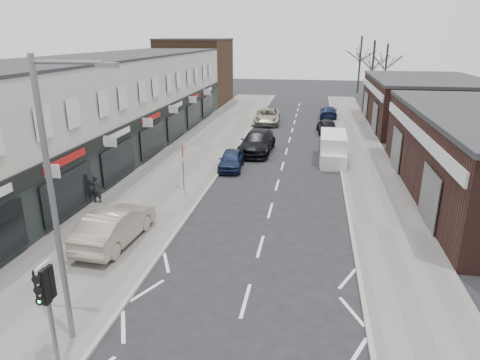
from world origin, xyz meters
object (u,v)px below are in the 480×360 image
at_px(parked_car_right_a, 332,138).
at_px(traffic_light, 46,293).
at_px(white_van, 333,148).
at_px(warning_sign, 183,154).
at_px(sedan_on_pavement, 115,226).
at_px(pedestrian, 97,189).
at_px(parked_car_right_b, 327,126).
at_px(parked_car_left_b, 257,142).
at_px(parked_car_left_c, 267,116).
at_px(parked_car_right_c, 329,112).
at_px(parked_car_left_a, 231,160).
at_px(street_lamp, 57,193).

bearing_deg(parked_car_right_a, traffic_light, 67.67).
bearing_deg(white_van, warning_sign, -136.40).
distance_m(sedan_on_pavement, pedestrian, 5.13).
xyz_separation_m(pedestrian, parked_car_right_b, (12.28, 20.01, -0.22)).
height_order(parked_car_left_b, parked_car_right_b, parked_car_left_b).
relative_size(parked_car_left_b, parked_car_right_a, 1.43).
bearing_deg(parked_car_left_c, sedan_on_pavement, -99.99).
bearing_deg(sedan_on_pavement, warning_sign, -94.11).
distance_m(sedan_on_pavement, parked_car_right_c, 33.39).
height_order(pedestrian, parked_car_right_b, pedestrian).
relative_size(pedestrian, parked_car_left_b, 0.27).
height_order(sedan_on_pavement, parked_car_left_a, sedan_on_pavement).
bearing_deg(parked_car_left_a, parked_car_left_c, 83.87).
xyz_separation_m(traffic_light, street_lamp, (-0.13, 1.22, 2.20)).
bearing_deg(warning_sign, sedan_on_pavement, -97.78).
height_order(parked_car_left_a, parked_car_left_c, parked_car_left_c).
bearing_deg(parked_car_left_a, traffic_light, -96.98).
bearing_deg(parked_car_left_a, parked_car_right_b, 58.57).
height_order(white_van, parked_car_left_c, white_van).
bearing_deg(parked_car_right_c, street_lamp, 78.88).
xyz_separation_m(parked_car_left_a, parked_car_left_c, (0.65, 15.92, 0.10)).
height_order(warning_sign, sedan_on_pavement, warning_sign).
distance_m(sedan_on_pavement, parked_car_left_c, 27.83).
bearing_deg(pedestrian, parked_car_left_a, -133.10).
relative_size(street_lamp, pedestrian, 5.19).
relative_size(parked_car_right_a, parked_car_right_b, 1.00).
xyz_separation_m(traffic_light, parked_car_left_c, (1.69, 34.75, -1.67)).
xyz_separation_m(parked_car_left_c, parked_car_right_b, (5.87, -3.46, -0.07)).
height_order(traffic_light, street_lamp, street_lamp).
bearing_deg(parked_car_left_c, traffic_light, -95.78).
height_order(sedan_on_pavement, parked_car_right_a, sedan_on_pavement).
bearing_deg(parked_car_left_b, parked_car_left_a, -102.22).
height_order(street_lamp, parked_car_right_c, street_lamp).
xyz_separation_m(traffic_light, white_van, (7.80, 21.94, -1.49)).
bearing_deg(traffic_light, parked_car_left_b, 84.61).
bearing_deg(parked_car_right_c, parked_car_right_a, 90.84).
distance_m(traffic_light, parked_car_right_a, 27.65).
relative_size(traffic_light, street_lamp, 0.39).
relative_size(sedan_on_pavement, parked_car_left_b, 0.83).
bearing_deg(parked_car_left_c, parked_car_right_c, 32.10).
bearing_deg(parked_car_right_a, pedestrian, 44.55).
bearing_deg(parked_car_right_b, sedan_on_pavement, 63.80).
relative_size(warning_sign, parked_car_right_c, 0.61).
bearing_deg(parked_car_right_b, traffic_light, 71.18).
height_order(warning_sign, parked_car_left_b, warning_sign).
relative_size(street_lamp, parked_car_right_b, 2.03).
xyz_separation_m(traffic_light, warning_sign, (-0.76, 14.02, -0.21)).
relative_size(parked_car_left_b, parked_car_right_b, 1.43).
relative_size(warning_sign, parked_car_right_b, 0.68).
xyz_separation_m(street_lamp, pedestrian, (-4.58, 10.07, -3.73)).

